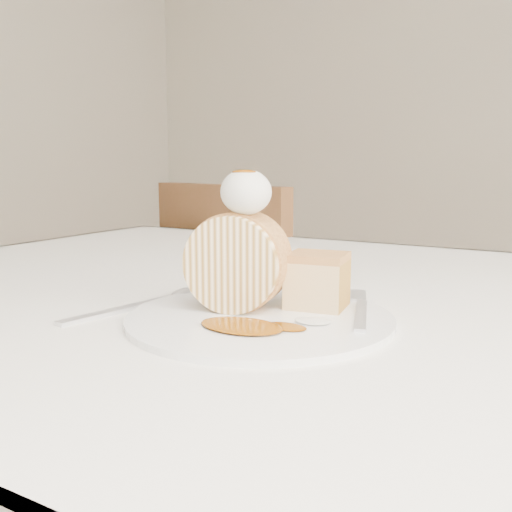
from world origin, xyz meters
The scene contains 10 objects.
table centered at (0.00, 0.20, 0.66)m, with size 1.40×0.90×0.75m.
chair_far centered at (-0.47, 0.77, 0.49)m, with size 0.49×0.49×0.85m.
plate centered at (-0.04, 0.07, 0.75)m, with size 0.25×0.25×0.01m, color white.
roulade_slice centered at (-0.07, 0.08, 0.80)m, with size 0.09×0.09×0.05m, color #FFE3B1.
cake_chunk centered at (-0.01, 0.12, 0.78)m, with size 0.06×0.05×0.05m, color tan.
whipped_cream centered at (-0.06, 0.07, 0.87)m, with size 0.05×0.05×0.04m, color silver.
caramel_drizzle centered at (-0.06, 0.07, 0.90)m, with size 0.02×0.02×0.01m, color #763A04.
caramel_pool centered at (-0.04, 0.02, 0.76)m, with size 0.08×0.05×0.00m, color #763A04, non-canonical shape.
fork centered at (0.04, 0.11, 0.76)m, with size 0.02×0.15×0.00m, color silver.
spoon centered at (-0.18, 0.03, 0.75)m, with size 0.03×0.17×0.00m, color silver.
Camera 1 is at (0.22, -0.39, 0.90)m, focal length 40.00 mm.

